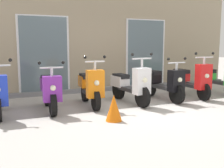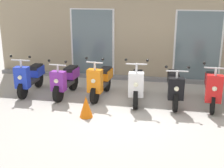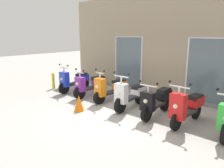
{
  "view_description": "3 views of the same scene",
  "coord_description": "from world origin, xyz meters",
  "px_view_note": "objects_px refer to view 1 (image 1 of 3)",
  "views": [
    {
      "loc": [
        -3.18,
        -5.32,
        1.5
      ],
      "look_at": [
        -0.45,
        0.78,
        0.52
      ],
      "focal_mm": 44.29,
      "sensor_mm": 36.0,
      "label": 1
    },
    {
      "loc": [
        0.89,
        -7.06,
        2.96
      ],
      "look_at": [
        -0.55,
        0.31,
        0.58
      ],
      "focal_mm": 49.34,
      "sensor_mm": 36.0,
      "label": 2
    },
    {
      "loc": [
        4.33,
        -4.74,
        2.44
      ],
      "look_at": [
        -0.63,
        0.59,
        0.75
      ],
      "focal_mm": 35.43,
      "sensor_mm": 36.0,
      "label": 3
    }
  ],
  "objects_px": {
    "traffic_cone": "(114,108)",
    "scooter_black": "(163,82)",
    "scooter_red": "(192,79)",
    "scooter_green": "(218,78)",
    "scooter_purple": "(50,90)",
    "scooter_white": "(130,85)",
    "scooter_orange": "(90,86)"
  },
  "relations": [
    {
      "from": "scooter_red",
      "to": "scooter_green",
      "type": "height_order",
      "value": "scooter_red"
    },
    {
      "from": "scooter_black",
      "to": "traffic_cone",
      "type": "relative_size",
      "value": 3.2
    },
    {
      "from": "scooter_orange",
      "to": "scooter_red",
      "type": "height_order",
      "value": "scooter_red"
    },
    {
      "from": "scooter_red",
      "to": "scooter_green",
      "type": "xyz_separation_m",
      "value": [
        1.09,
        0.1,
        -0.04
      ]
    },
    {
      "from": "traffic_cone",
      "to": "scooter_black",
      "type": "bearing_deg",
      "value": 33.0
    },
    {
      "from": "scooter_white",
      "to": "traffic_cone",
      "type": "relative_size",
      "value": 3.2
    },
    {
      "from": "scooter_black",
      "to": "scooter_red",
      "type": "relative_size",
      "value": 1.03
    },
    {
      "from": "scooter_black",
      "to": "scooter_red",
      "type": "height_order",
      "value": "scooter_red"
    },
    {
      "from": "scooter_white",
      "to": "traffic_cone",
      "type": "distance_m",
      "value": 1.69
    },
    {
      "from": "scooter_orange",
      "to": "scooter_white",
      "type": "distance_m",
      "value": 1.03
    },
    {
      "from": "scooter_white",
      "to": "scooter_red",
      "type": "distance_m",
      "value": 1.93
    },
    {
      "from": "scooter_orange",
      "to": "scooter_black",
      "type": "bearing_deg",
      "value": -2.96
    },
    {
      "from": "scooter_white",
      "to": "scooter_red",
      "type": "bearing_deg",
      "value": -0.25
    },
    {
      "from": "scooter_purple",
      "to": "scooter_green",
      "type": "bearing_deg",
      "value": 0.49
    },
    {
      "from": "scooter_purple",
      "to": "scooter_orange",
      "type": "bearing_deg",
      "value": 4.24
    },
    {
      "from": "scooter_purple",
      "to": "scooter_orange",
      "type": "height_order",
      "value": "scooter_orange"
    },
    {
      "from": "scooter_white",
      "to": "scooter_green",
      "type": "distance_m",
      "value": 3.02
    },
    {
      "from": "scooter_purple",
      "to": "traffic_cone",
      "type": "relative_size",
      "value": 2.95
    },
    {
      "from": "scooter_red",
      "to": "scooter_green",
      "type": "bearing_deg",
      "value": 5.08
    },
    {
      "from": "scooter_red",
      "to": "scooter_green",
      "type": "distance_m",
      "value": 1.09
    },
    {
      "from": "scooter_black",
      "to": "scooter_green",
      "type": "distance_m",
      "value": 2.03
    },
    {
      "from": "scooter_black",
      "to": "scooter_green",
      "type": "relative_size",
      "value": 1.04
    },
    {
      "from": "scooter_purple",
      "to": "scooter_orange",
      "type": "xyz_separation_m",
      "value": [
        0.99,
        0.07,
        0.02
      ]
    },
    {
      "from": "traffic_cone",
      "to": "scooter_green",
      "type": "bearing_deg",
      "value": 18.92
    },
    {
      "from": "scooter_red",
      "to": "traffic_cone",
      "type": "xyz_separation_m",
      "value": [
        -2.98,
        -1.3,
        -0.25
      ]
    },
    {
      "from": "traffic_cone",
      "to": "scooter_orange",
      "type": "bearing_deg",
      "value": 89.03
    },
    {
      "from": "scooter_purple",
      "to": "scooter_white",
      "type": "xyz_separation_m",
      "value": [
        2.01,
        -0.04,
        0.01
      ]
    },
    {
      "from": "scooter_green",
      "to": "scooter_orange",
      "type": "bearing_deg",
      "value": 179.58
    },
    {
      "from": "scooter_purple",
      "to": "scooter_white",
      "type": "height_order",
      "value": "scooter_white"
    },
    {
      "from": "traffic_cone",
      "to": "scooter_white",
      "type": "bearing_deg",
      "value": 51.26
    },
    {
      "from": "scooter_purple",
      "to": "scooter_red",
      "type": "bearing_deg",
      "value": -0.78
    },
    {
      "from": "scooter_orange",
      "to": "traffic_cone",
      "type": "bearing_deg",
      "value": -90.97
    }
  ]
}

